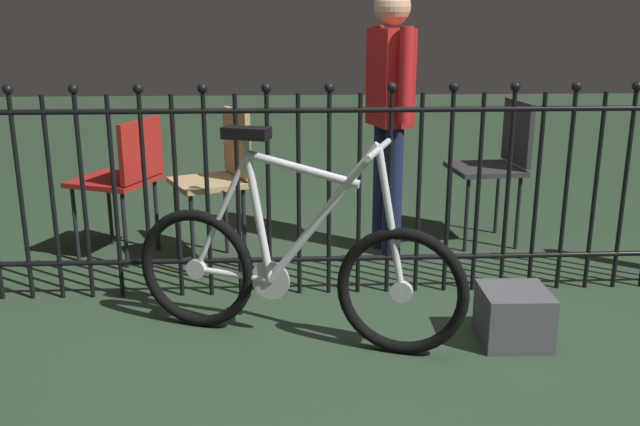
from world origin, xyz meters
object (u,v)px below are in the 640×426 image
display_crate (514,316)px  chair_charcoal (499,157)px  chair_tan (221,171)px  person_visitor (390,101)px  bicycle (294,269)px  chair_red (125,173)px

display_crate → chair_charcoal: bearing=76.9°
chair_tan → person_visitor: 1.06m
person_visitor → display_crate: 1.54m
chair_charcoal → bicycle: bearing=-134.1°
chair_charcoal → person_visitor: bearing=-167.6°
bicycle → chair_charcoal: bearing=45.9°
chair_red → display_crate: bearing=-32.5°
chair_red → person_visitor: 1.60m
chair_charcoal → person_visitor: (-0.72, -0.16, 0.37)m
person_visitor → chair_red: bearing=-179.2°
bicycle → person_visitor: (0.58, 1.18, 0.59)m
display_crate → chair_red: bearing=147.5°
chair_red → display_crate: 2.33m
bicycle → chair_charcoal: bicycle is taller
chair_tan → display_crate: size_ratio=3.07×
chair_charcoal → display_crate: bearing=-103.1°
chair_tan → bicycle: bearing=-68.7°
bicycle → chair_tan: (-0.40, 1.02, 0.22)m
bicycle → chair_charcoal: 1.88m
bicycle → person_visitor: size_ratio=0.93×
person_visitor → chair_tan: bearing=-170.9°
bicycle → display_crate: bearing=-4.6°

